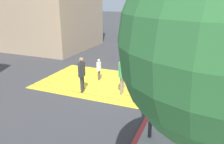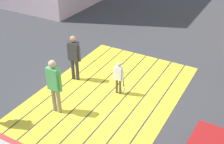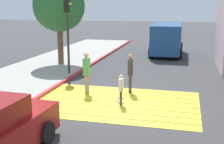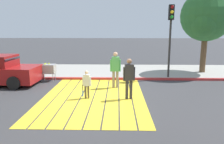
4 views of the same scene
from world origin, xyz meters
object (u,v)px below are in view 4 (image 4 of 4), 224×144
traffic_light_corner (171,27)px  tennis_ball_cart (48,69)px  pedestrian_child_with_racket (86,83)px  pedestrian_adult_lead (115,67)px  street_tree (206,17)px  pedestrian_adult_trailing (129,76)px

traffic_light_corner → tennis_ball_cart: 7.35m
pedestrian_child_with_racket → pedestrian_adult_lead: bearing=145.9°
traffic_light_corner → pedestrian_child_with_racket: traffic_light_corner is taller
pedestrian_child_with_racket → traffic_light_corner: bearing=131.6°
pedestrian_adult_lead → pedestrian_child_with_racket: pedestrian_adult_lead is taller
street_tree → pedestrian_child_with_racket: street_tree is taller
street_tree → tennis_ball_cart: size_ratio=5.23×
traffic_light_corner → pedestrian_child_with_racket: (3.82, -4.30, -2.37)m
traffic_light_corner → pedestrian_adult_lead: size_ratio=2.35×
tennis_ball_cart → pedestrian_adult_lead: (1.37, 3.83, 0.36)m
traffic_light_corner → tennis_ball_cart: traffic_light_corner is taller
traffic_light_corner → street_tree: 3.00m
pedestrian_adult_lead → pedestrian_adult_trailing: (1.80, 0.59, -0.05)m
traffic_light_corner → pedestrian_adult_lead: (2.05, -3.10, -1.98)m
traffic_light_corner → pedestrian_adult_trailing: size_ratio=2.46×
tennis_ball_cart → pedestrian_child_with_racket: pedestrian_child_with_racket is taller
street_tree → pedestrian_adult_trailing: size_ratio=3.09×
pedestrian_adult_lead → pedestrian_child_with_racket: (1.77, -1.20, -0.38)m
pedestrian_child_with_racket → street_tree: bearing=127.9°
street_tree → tennis_ball_cart: (2.17, -9.46, -2.93)m
pedestrian_adult_trailing → tennis_ball_cart: bearing=-125.7°
street_tree → tennis_ball_cart: bearing=-77.1°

